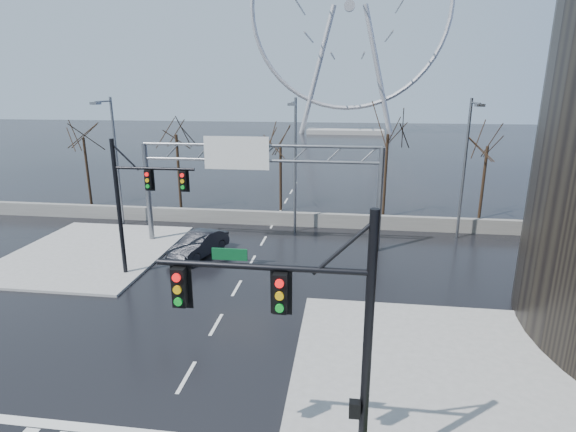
% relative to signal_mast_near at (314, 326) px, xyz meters
% --- Properties ---
extents(ground, '(260.00, 260.00, 0.00)m').
position_rel_signal_mast_near_xyz_m(ground, '(-5.14, 4.04, -4.87)').
color(ground, black).
rests_on(ground, ground).
extents(sidewalk_right_ext, '(12.00, 10.00, 0.15)m').
position_rel_signal_mast_near_xyz_m(sidewalk_right_ext, '(4.86, 6.04, -4.80)').
color(sidewalk_right_ext, gray).
rests_on(sidewalk_right_ext, ground).
extents(sidewalk_far, '(10.00, 12.00, 0.15)m').
position_rel_signal_mast_near_xyz_m(sidewalk_far, '(-16.14, 16.04, -4.80)').
color(sidewalk_far, gray).
rests_on(sidewalk_far, ground).
extents(barrier_wall, '(52.00, 0.50, 1.10)m').
position_rel_signal_mast_near_xyz_m(barrier_wall, '(-5.14, 24.04, -4.32)').
color(barrier_wall, slate).
rests_on(barrier_wall, ground).
extents(signal_mast_near, '(5.52, 0.41, 8.00)m').
position_rel_signal_mast_near_xyz_m(signal_mast_near, '(0.00, 0.00, 0.00)').
color(signal_mast_near, black).
rests_on(signal_mast_near, ground).
extents(signal_mast_far, '(4.72, 0.41, 8.00)m').
position_rel_signal_mast_near_xyz_m(signal_mast_far, '(-11.01, 13.00, -0.04)').
color(signal_mast_far, black).
rests_on(signal_mast_far, ground).
extents(sign_gantry, '(16.36, 0.40, 7.60)m').
position_rel_signal_mast_near_xyz_m(sign_gantry, '(-5.52, 19.00, 0.31)').
color(sign_gantry, slate).
rests_on(sign_gantry, ground).
extents(streetlight_left, '(0.50, 2.55, 10.00)m').
position_rel_signal_mast_near_xyz_m(streetlight_left, '(-17.14, 22.20, 1.01)').
color(streetlight_left, slate).
rests_on(streetlight_left, ground).
extents(streetlight_mid, '(0.50, 2.55, 10.00)m').
position_rel_signal_mast_near_xyz_m(streetlight_mid, '(-3.14, 22.20, 1.01)').
color(streetlight_mid, slate).
rests_on(streetlight_mid, ground).
extents(streetlight_right, '(0.50, 2.55, 10.00)m').
position_rel_signal_mast_near_xyz_m(streetlight_right, '(8.86, 22.20, 1.01)').
color(streetlight_right, slate).
rests_on(streetlight_right, ground).
extents(tree_far_left, '(3.50, 3.50, 7.00)m').
position_rel_signal_mast_near_xyz_m(tree_far_left, '(-23.14, 28.04, 0.70)').
color(tree_far_left, black).
rests_on(tree_far_left, ground).
extents(tree_left, '(3.75, 3.75, 7.50)m').
position_rel_signal_mast_near_xyz_m(tree_left, '(-14.14, 27.54, 1.10)').
color(tree_left, black).
rests_on(tree_left, ground).
extents(tree_center, '(3.25, 3.25, 6.50)m').
position_rel_signal_mast_near_xyz_m(tree_center, '(-5.14, 28.54, 0.30)').
color(tree_center, black).
rests_on(tree_center, ground).
extents(tree_right, '(3.90, 3.90, 7.80)m').
position_rel_signal_mast_near_xyz_m(tree_right, '(3.86, 27.54, 1.34)').
color(tree_right, black).
rests_on(tree_right, ground).
extents(tree_far_right, '(3.40, 3.40, 6.80)m').
position_rel_signal_mast_near_xyz_m(tree_far_right, '(11.86, 28.04, 0.54)').
color(tree_far_right, black).
rests_on(tree_far_right, ground).
extents(ferris_wheel, '(45.00, 6.00, 50.91)m').
position_rel_signal_mast_near_xyz_m(ferris_wheel, '(-0.14, 99.04, 21.26)').
color(ferris_wheel, gray).
rests_on(ferris_wheel, ground).
extents(car, '(3.04, 5.03, 1.56)m').
position_rel_signal_mast_near_xyz_m(car, '(-8.77, 16.57, -4.09)').
color(car, black).
rests_on(car, ground).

